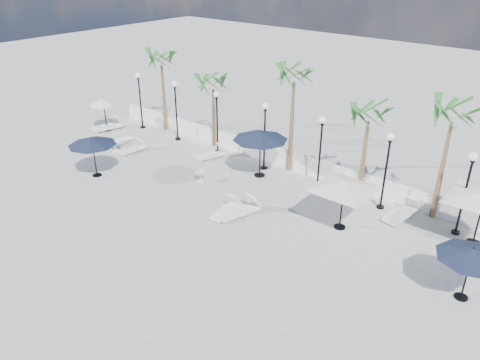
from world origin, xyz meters
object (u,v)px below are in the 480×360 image
Objects in this scene: parasol_navy_left at (92,141)px; parasol_navy_right at (473,254)px; lounger_2 at (120,140)px; lounger_4 at (239,210)px; parasol_cream_small at (103,102)px; parasol_cream_sq_b at (345,182)px; lounger_5 at (225,210)px; parasol_navy_mid at (260,136)px; lounger_1 at (132,149)px; lounger_3 at (211,154)px; lounger_6 at (401,213)px; lounger_0 at (108,126)px.

parasol_navy_left reaches higher than parasol_navy_right.
lounger_2 is 11.67m from lounger_4.
parasol_cream_small is (-5.49, 4.67, -0.02)m from parasol_navy_left.
lounger_5 is at bearing -152.81° from parasol_cream_sq_b.
parasol_navy_mid is at bearing 39.58° from parasol_navy_left.
parasol_navy_right is (21.28, -1.38, 1.69)m from lounger_2.
parasol_navy_mid reaches higher than lounger_1.
lounger_3 is 0.87× the size of lounger_4.
parasol_navy_mid reaches higher than parasol_navy_left.
lounger_6 is (6.44, 4.94, 0.03)m from lounger_5.
lounger_0 is 24.18m from parasol_navy_right.
lounger_5 reaches higher than lounger_2.
lounger_4 reaches higher than lounger_1.
parasol_cream_small reaches higher than lounger_6.
lounger_1 is at bearing -132.20° from lounger_3.
lounger_1 is at bearing 108.34° from parasol_navy_left.
lounger_0 is 7.49m from parasol_navy_left.
parasol_cream_small reaches higher than parasol_navy_left.
lounger_5 is (-0.54, -0.36, -0.04)m from lounger_4.
lounger_2 is 6.33m from lounger_3.
lounger_1 is 0.75× the size of parasol_cream_small.
lounger_0 is at bearing 138.86° from parasol_navy_left.
lounger_4 reaches higher than lounger_5.
parasol_navy_mid is 0.60× the size of parasol_cream_sq_b.
lounger_3 is 1.01× the size of lounger_5.
lounger_4 is 4.85m from parasol_navy_mid.
lounger_1 is 9.98m from lounger_4.
parasol_navy_left is at bearing -100.40° from lounger_3.
lounger_4 is at bearing 25.95° from lounger_5.
lounger_1 is at bearing -6.23° from lounger_0.
parasol_navy_left is 0.52× the size of parasol_cream_sq_b.
parasol_cream_sq_b reaches higher than parasol_cream_small.
lounger_5 reaches higher than lounger_3.
lounger_0 is 12.57m from parasol_navy_mid.
parasol_cream_sq_b is (9.65, -2.01, 2.05)m from lounger_3.
parasol_cream_small is (-12.37, -1.02, -0.35)m from parasol_navy_mid.
lounger_4 reaches higher than lounger_2.
parasol_cream_sq_b is at bearing 42.88° from lounger_4.
parasol_navy_mid reaches higher than parasol_cream_sq_b.
lounger_0 is 1.14× the size of lounger_3.
parasol_cream_small is (-18.36, 0.92, -0.30)m from parasol_cream_sq_b.
lounger_4 reaches higher than lounger_0.
lounger_4 is (9.84, -1.65, 0.05)m from lounger_1.
lounger_5 is 0.64× the size of parasol_navy_mid.
parasol_cream_sq_b is at bearing 4.98° from lounger_1.
lounger_6 is 20.26m from parasol_cream_small.
lounger_0 reaches higher than lounger_2.
lounger_1 is 0.59× the size of parasol_navy_mid.
parasol_navy_left is 1.11× the size of parasol_cream_small.
parasol_navy_right is (9.78, 0.63, 1.65)m from lounger_4.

